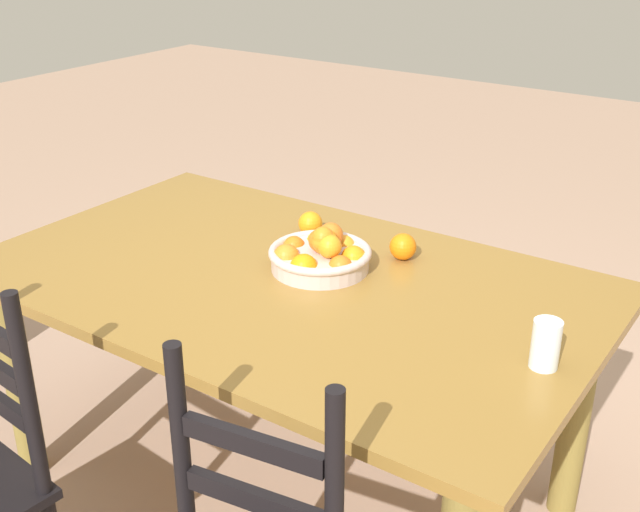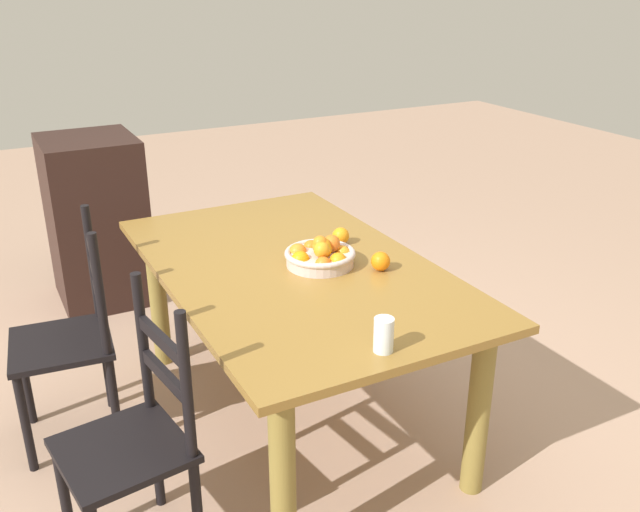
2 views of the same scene
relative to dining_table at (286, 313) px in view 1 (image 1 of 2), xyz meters
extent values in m
plane|color=tan|center=(0.00, 0.00, -0.63)|extent=(12.00, 12.00, 0.00)
cube|color=olive|center=(0.00, 0.00, 0.10)|extent=(1.73, 1.05, 0.03)
cylinder|color=olive|center=(-0.74, -0.40, -0.27)|extent=(0.09, 0.09, 0.71)
cylinder|color=olive|center=(0.74, -0.40, -0.27)|extent=(0.09, 0.09, 0.71)
cylinder|color=olive|center=(0.74, 0.40, -0.27)|extent=(0.09, 0.09, 0.71)
cylinder|color=black|center=(0.13, 0.76, 0.09)|extent=(0.04, 0.04, 0.51)
cylinder|color=black|center=(-0.26, 0.70, 0.07)|extent=(0.04, 0.04, 0.51)
cylinder|color=black|center=(-0.59, 0.65, 0.07)|extent=(0.04, 0.04, 0.51)
cube|color=black|center=(-0.43, 0.67, 0.02)|extent=(0.30, 0.07, 0.04)
cube|color=black|center=(-0.43, 0.67, 0.15)|extent=(0.30, 0.07, 0.04)
cylinder|color=beige|center=(-0.05, -0.10, 0.14)|extent=(0.28, 0.28, 0.05)
torus|color=beige|center=(-0.05, -0.10, 0.17)|extent=(0.29, 0.29, 0.02)
sphere|color=orange|center=(0.04, -0.10, 0.16)|extent=(0.07, 0.07, 0.07)
sphere|color=orange|center=(0.02, -0.03, 0.16)|extent=(0.08, 0.08, 0.08)
sphere|color=orange|center=(-0.06, 0.00, 0.16)|extent=(0.08, 0.08, 0.08)
sphere|color=orange|center=(-0.14, -0.06, 0.16)|extent=(0.07, 0.07, 0.07)
sphere|color=orange|center=(-0.14, -0.13, 0.16)|extent=(0.07, 0.07, 0.07)
sphere|color=orange|center=(-0.07, -0.19, 0.16)|extent=(0.06, 0.06, 0.06)
sphere|color=orange|center=(0.01, -0.17, 0.16)|extent=(0.07, 0.07, 0.07)
sphere|color=orange|center=(-0.07, -0.09, 0.22)|extent=(0.06, 0.06, 0.06)
sphere|color=orange|center=(-0.05, -0.10, 0.20)|extent=(0.07, 0.07, 0.07)
sphere|color=orange|center=(-0.05, -0.15, 0.20)|extent=(0.07, 0.07, 0.07)
sphere|color=orange|center=(-0.09, -0.08, 0.20)|extent=(0.07, 0.07, 0.07)
sphere|color=orange|center=(-0.07, -0.09, 0.21)|extent=(0.06, 0.06, 0.06)
sphere|color=orange|center=(-0.06, -0.10, 0.20)|extent=(0.06, 0.06, 0.06)
sphere|color=orange|center=(-0.07, -0.10, 0.20)|extent=(0.07, 0.07, 0.07)
sphere|color=orange|center=(-0.09, -0.10, 0.19)|extent=(0.06, 0.06, 0.06)
sphere|color=orange|center=(0.12, -0.29, 0.15)|extent=(0.08, 0.08, 0.08)
sphere|color=orange|center=(-0.21, -0.29, 0.15)|extent=(0.08, 0.08, 0.08)
cylinder|color=silver|center=(-0.76, 0.05, 0.17)|extent=(0.07, 0.07, 0.12)
camera|label=1|loc=(-1.21, 1.59, 1.08)|focal=44.65mm
camera|label=2|loc=(-2.36, 1.11, 1.24)|focal=38.69mm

